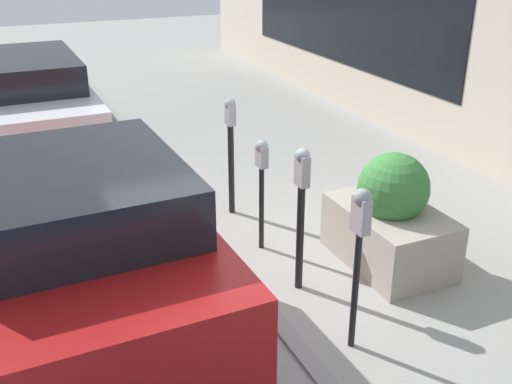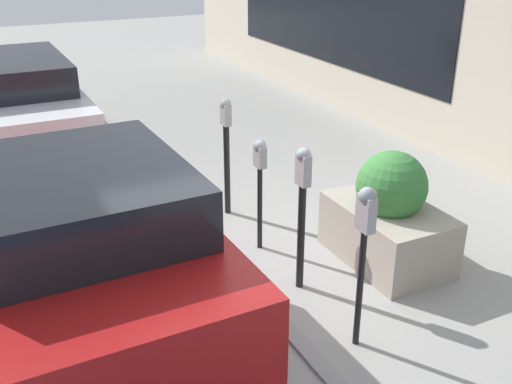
{
  "view_description": "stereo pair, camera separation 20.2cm",
  "coord_description": "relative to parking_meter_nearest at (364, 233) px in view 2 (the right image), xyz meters",
  "views": [
    {
      "loc": [
        -5.08,
        2.14,
        3.38
      ],
      "look_at": [
        0.0,
        -0.12,
        0.93
      ],
      "focal_mm": 42.0,
      "sensor_mm": 36.0,
      "label": 1
    },
    {
      "loc": [
        -5.0,
        2.33,
        3.38
      ],
      "look_at": [
        0.0,
        -0.12,
        0.93
      ],
      "focal_mm": 42.0,
      "sensor_mm": 36.0,
      "label": 2
    }
  ],
  "objects": [
    {
      "name": "ground_plane",
      "position": [
        1.49,
        0.37,
        -1.1
      ],
      "size": [
        40.0,
        40.0,
        0.0
      ],
      "primitive_type": "plane",
      "color": "#999993"
    },
    {
      "name": "parked_car_middle",
      "position": [
        1.39,
        2.04,
        -0.26
      ],
      "size": [
        4.02,
        2.1,
        1.59
      ],
      "rotation": [
        0.0,
        0.0,
        0.03
      ],
      "color": "maroon",
      "rests_on": "ground_plane"
    },
    {
      "name": "planter_box",
      "position": [
        1.08,
        -1.14,
        -0.58
      ],
      "size": [
        1.39,
        0.89,
        1.27
      ],
      "color": "#A39989",
      "rests_on": "ground_plane"
    },
    {
      "name": "curb_strip",
      "position": [
        1.49,
        0.45,
        -1.08
      ],
      "size": [
        24.5,
        0.16,
        0.04
      ],
      "color": "gray",
      "rests_on": "ground_plane"
    },
    {
      "name": "parked_car_rear",
      "position": [
        6.84,
        2.09,
        -0.28
      ],
      "size": [
        4.79,
        2.01,
        1.53
      ],
      "rotation": [
        0.0,
        0.0,
        0.01
      ],
      "color": "silver",
      "rests_on": "ground_plane"
    },
    {
      "name": "parking_meter_second",
      "position": [
        1.03,
        -0.01,
        -0.11
      ],
      "size": [
        0.17,
        0.14,
        1.51
      ],
      "color": "black",
      "rests_on": "ground_plane"
    },
    {
      "name": "parking_meter_fourth",
      "position": [
        2.96,
        -0.05,
        -0.14
      ],
      "size": [
        0.16,
        0.14,
        1.52
      ],
      "color": "black",
      "rests_on": "ground_plane"
    },
    {
      "name": "parking_meter_middle",
      "position": [
        1.94,
        -0.01,
        -0.15
      ],
      "size": [
        0.17,
        0.14,
        1.31
      ],
      "color": "black",
      "rests_on": "ground_plane"
    },
    {
      "name": "parking_meter_nearest",
      "position": [
        0.0,
        0.0,
        0.0
      ],
      "size": [
        0.17,
        0.15,
        1.51
      ],
      "color": "black",
      "rests_on": "ground_plane"
    }
  ]
}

